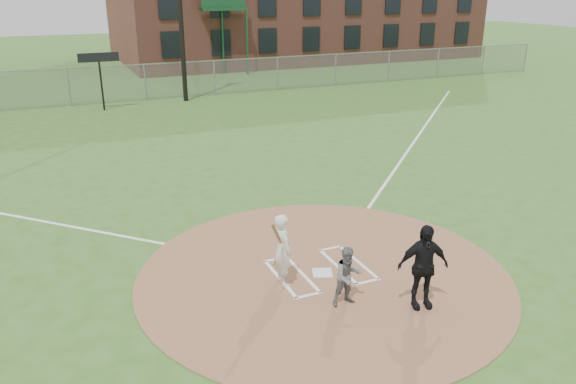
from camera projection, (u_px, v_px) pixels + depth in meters
name	position (u px, v px, depth m)	size (l,w,h in m)	color
ground	(323.00, 274.00, 12.72)	(140.00, 140.00, 0.00)	#325F20
dirt_circle	(323.00, 273.00, 12.72)	(8.40, 8.40, 0.02)	#976547
home_plate	(322.00, 273.00, 12.69)	(0.44, 0.44, 0.03)	silver
foul_line_first	(416.00, 138.00, 23.82)	(0.10, 24.00, 0.01)	white
catcher	(348.00, 276.00, 11.28)	(0.61, 0.48, 1.26)	slate
umpire	(423.00, 266.00, 11.13)	(1.05, 0.44, 1.78)	black
batters_boxes	(320.00, 270.00, 12.84)	(2.08, 1.88, 0.01)	white
batter_at_plate	(282.00, 250.00, 11.99)	(0.73, 0.96, 1.78)	white
outfield_fence	(145.00, 82.00, 31.28)	(56.08, 0.08, 2.03)	slate
scoreboard_sign	(99.00, 64.00, 28.32)	(2.00, 0.10, 2.93)	black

